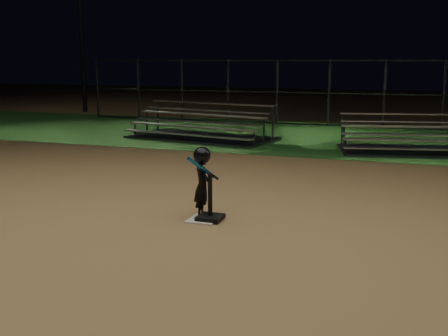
% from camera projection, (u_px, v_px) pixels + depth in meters
% --- Properties ---
extents(ground, '(80.00, 80.00, 0.00)m').
position_uv_depth(ground, '(203.00, 220.00, 8.47)').
color(ground, olive).
rests_on(ground, ground).
extents(grass_strip, '(60.00, 8.00, 0.01)m').
position_uv_depth(grass_strip, '(314.00, 136.00, 17.73)').
color(grass_strip, '#1D4D19').
rests_on(grass_strip, ground).
extents(home_plate, '(0.45, 0.45, 0.02)m').
position_uv_depth(home_plate, '(203.00, 220.00, 8.47)').
color(home_plate, beige).
rests_on(home_plate, ground).
extents(batting_tee, '(0.38, 0.38, 0.73)m').
position_uv_depth(batting_tee, '(210.00, 211.00, 8.43)').
color(batting_tee, black).
rests_on(batting_tee, home_plate).
extents(child_batter, '(0.42, 0.61, 1.14)m').
position_uv_depth(child_batter, '(202.00, 180.00, 8.52)').
color(child_batter, black).
rests_on(child_batter, ground).
extents(bleacher_left, '(4.89, 3.02, 1.12)m').
position_uv_depth(bleacher_left, '(201.00, 132.00, 17.18)').
color(bleacher_left, '#A8A8AC').
rests_on(bleacher_left, ground).
extents(bleacher_right, '(4.46, 2.85, 1.01)m').
position_uv_depth(bleacher_right, '(418.00, 145.00, 14.66)').
color(bleacher_right, silver).
rests_on(bleacher_right, ground).
extents(backstop_fence, '(20.08, 0.08, 2.50)m').
position_uv_depth(backstop_fence, '(329.00, 93.00, 20.26)').
color(backstop_fence, '#38383D').
rests_on(backstop_fence, ground).
extents(light_pole_left, '(0.90, 0.53, 8.30)m').
position_uv_depth(light_pole_left, '(79.00, 6.00, 25.20)').
color(light_pole_left, '#2D2D30').
rests_on(light_pole_left, ground).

